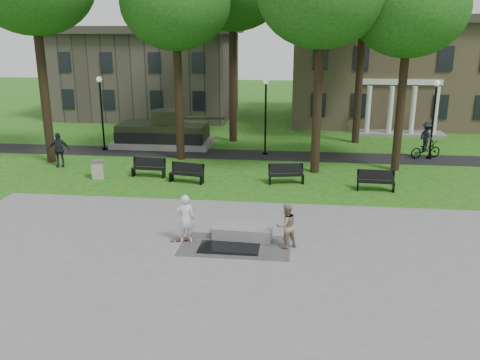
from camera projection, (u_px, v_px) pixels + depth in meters
The scene contains 23 objects.
ground at pixel (231, 226), 20.34m from camera, with size 120.00×120.00×0.00m, color #175213.
plaza at pixel (210, 287), 15.58m from camera, with size 22.00×16.00×0.02m, color gray.
footpath at pixel (257, 155), 31.76m from camera, with size 44.00×2.60×0.01m, color black.
building_right at pixel (389, 69), 42.73m from camera, with size 17.00×12.00×8.60m.
building_left at pixel (149, 75), 45.74m from camera, with size 15.00×10.00×7.20m, color #4C443D.
tree_1 at pixel (175, 3), 28.26m from camera, with size 6.20×6.20×11.63m.
tree_3 at pixel (409, 8), 26.03m from camera, with size 6.00×6.00×11.19m.
lamp_left at pixel (101, 107), 32.35m from camera, with size 0.36×0.36×4.73m.
lamp_mid at pixel (266, 110), 31.19m from camera, with size 0.36×0.36×4.73m.
lamp_right at pixel (434, 113), 30.08m from camera, with size 0.36×0.36×4.73m.
tank_monument at pixel (164, 133), 34.13m from camera, with size 7.45×3.40×2.40m.
puddle at pixel (229, 248), 18.30m from camera, with size 2.20×1.20×0.00m, color black.
concrete_block at pixel (243, 232), 19.18m from camera, with size 2.20×1.00×0.45m, color gray.
skateboard at pixel (181, 240), 18.91m from camera, with size 0.78×0.20×0.07m, color brown.
skateboarder at pixel (185, 219), 18.56m from camera, with size 0.67×0.44×1.84m, color silver.
friend_watching at pixel (286, 226), 18.15m from camera, with size 0.81×0.63×1.66m, color #967C60.
pedestrian_walker at pixel (59, 150), 28.87m from camera, with size 1.16×0.48×1.98m, color #20232A.
cyclist at pixel (426, 143), 30.79m from camera, with size 2.16×1.50×2.24m.
park_bench_0 at pixel (149, 167), 27.08m from camera, with size 1.82×0.62×1.00m.
park_bench_1 at pixel (187, 172), 26.05m from camera, with size 1.85×0.87×1.00m.
park_bench_2 at pixel (286, 173), 25.89m from camera, with size 1.85×0.85×1.00m.
park_bench_3 at pixel (376, 180), 24.74m from camera, with size 1.82×0.59×1.00m.
trash_bin at pixel (98, 169), 26.79m from camera, with size 0.82×0.82×0.96m.
Camera 1 is at (2.53, -18.79, 7.62)m, focal length 38.00 mm.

